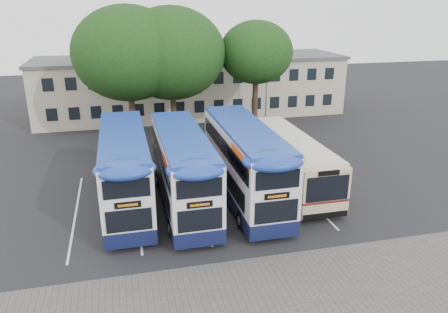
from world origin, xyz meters
TOP-DOWN VIEW (x-y plane):
  - ground at (0.00, 0.00)m, footprint 120.00×120.00m
  - paving_strip at (-2.00, -5.00)m, footprint 40.00×6.00m
  - bay_lines at (-3.75, 5.00)m, footprint 14.12×11.00m
  - depot_building at (0.00, 26.99)m, footprint 32.40×8.40m
  - lamp_post at (6.00, 19.97)m, footprint 0.25×1.05m
  - tree_left at (-6.77, 17.58)m, footprint 9.04×9.04m
  - tree_mid at (-3.22, 17.95)m, footprint 9.11×9.11m
  - tree_right at (4.12, 17.62)m, footprint 6.42×6.42m
  - bus_dd_left at (-7.74, 5.34)m, footprint 2.66×10.97m
  - bus_dd_mid at (-4.43, 4.58)m, footprint 2.66×10.95m
  - bus_dd_right at (-0.62, 4.63)m, footprint 2.74×11.31m
  - bus_single at (2.86, 6.11)m, footprint 2.86×11.23m

SIDE VIEW (x-z plane):
  - ground at x=0.00m, z-range 0.00..0.00m
  - paving_strip at x=-2.00m, z-range 0.00..0.01m
  - bay_lines at x=-3.75m, z-range 0.00..0.01m
  - bus_single at x=2.86m, z-range 0.22..3.58m
  - bus_dd_mid at x=-4.43m, z-range 0.23..4.80m
  - bus_dd_left at x=-7.74m, z-range 0.23..4.81m
  - bus_dd_right at x=-0.62m, z-range 0.24..4.95m
  - depot_building at x=0.00m, z-range 0.05..6.25m
  - lamp_post at x=6.00m, z-range 0.55..9.61m
  - tree_right at x=4.12m, z-range 2.36..12.60m
  - tree_mid at x=-3.22m, z-range 1.85..13.30m
  - tree_left at x=-6.77m, z-range 1.92..13.48m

